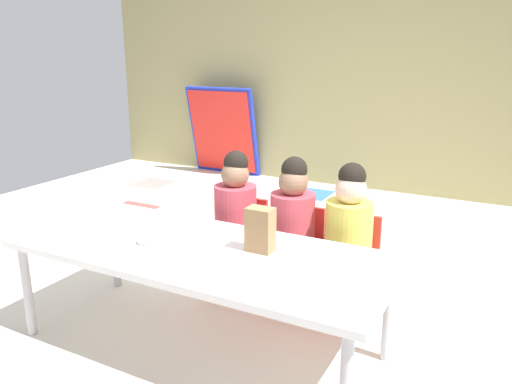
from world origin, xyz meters
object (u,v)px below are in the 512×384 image
Objects in this scene: seated_child_near_camera at (236,210)px; seated_child_far_right at (349,228)px; folded_activity_table at (223,131)px; donut_powdered_on_plate at (147,240)px; craft_table at (198,255)px; paper_plate_center_table at (112,234)px; paper_bag_brown at (260,230)px; paper_plate_near_edge at (147,243)px; seated_child_middle_seat at (293,219)px.

seated_child_near_camera is 1.00× the size of seated_child_far_right.
donut_powdered_on_plate is at bearing -64.26° from folded_activity_table.
paper_plate_center_table reaches higher than craft_table.
craft_table is at bearing -160.37° from paper_bag_brown.
folded_activity_table is (-2.48, 2.72, -0.02)m from seated_child_far_right.
paper_plate_near_edge is 1.00× the size of paper_plate_center_table.
folded_activity_table reaches higher than craft_table.
seated_child_far_right is (0.72, -0.00, 0.00)m from seated_child_near_camera.
seated_child_far_right is 4.17× the size of paper_bag_brown.
paper_plate_center_table is (-0.37, -0.68, 0.00)m from seated_child_near_camera.
folded_activity_table is at bearing 132.42° from seated_child_far_right.
paper_plate_near_edge is at bearing -162.67° from craft_table.
donut_powdered_on_plate reaches higher than paper_plate_center_table.
seated_child_middle_seat reaches higher than craft_table.
craft_table is 1.78× the size of folded_activity_table.
seated_child_near_camera is 0.84× the size of folded_activity_table.
craft_table is 8.78× the size of paper_bag_brown.
seated_child_middle_seat is at bearing 54.73° from paper_plate_near_edge.
folded_activity_table is 3.80m from paper_plate_near_edge.
seated_child_near_camera is 3.24m from folded_activity_table.
seated_child_middle_seat is 0.34m from seated_child_far_right.
craft_table is at bearing 6.89° from paper_plate_center_table.
paper_plate_center_table is (-0.75, -0.68, 0.00)m from seated_child_middle_seat.
seated_child_far_right is at bearing -0.00° from seated_child_near_camera.
seated_child_middle_seat reaches higher than paper_plate_center_table.
craft_table is 10.73× the size of paper_plate_center_table.
paper_plate_center_table is at bearing -118.15° from seated_child_near_camera.
seated_child_near_camera is at bearing 103.09° from craft_table.
seated_child_near_camera is 0.69m from paper_bag_brown.
seated_child_middle_seat reaches higher than paper_plate_near_edge.
seated_child_far_right is at bearing 40.08° from donut_powdered_on_plate.
seated_child_far_right is (0.34, 0.00, 0.00)m from seated_child_middle_seat.
seated_child_middle_seat is at bearing 95.77° from paper_bag_brown.
folded_activity_table reaches higher than paper_plate_near_edge.
seated_child_middle_seat is at bearing 54.73° from donut_powdered_on_plate.
folded_activity_table is at bearing 122.92° from seated_child_near_camera.
seated_child_near_camera is at bearing 81.06° from donut_powdered_on_plate.
seated_child_middle_seat is at bearing -0.00° from seated_child_near_camera.
paper_plate_near_edge is at bearing -125.27° from seated_child_middle_seat.
folded_activity_table is 3.92m from paper_bag_brown.
paper_plate_near_edge is 0.02m from donut_powdered_on_plate.
seated_child_near_camera is at bearing -57.08° from folded_activity_table.
paper_plate_near_edge and paper_plate_center_table have the same top height.
folded_activity_table is 4.94× the size of paper_bag_brown.
paper_plate_center_table is at bearing -147.88° from seated_child_far_right.
folded_activity_table is at bearing 112.27° from paper_plate_center_table.
seated_child_middle_seat is at bearing 42.29° from paper_plate_center_table.
craft_table is at bearing -111.19° from seated_child_middle_seat.
donut_powdered_on_plate is at bearing 0.00° from paper_plate_near_edge.
seated_child_far_right reaches higher than donut_powdered_on_plate.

